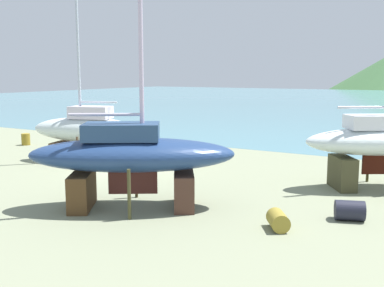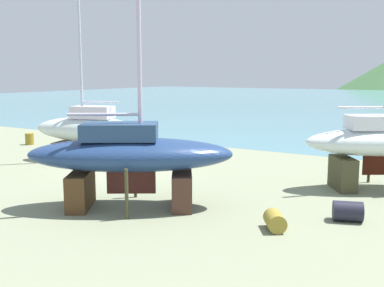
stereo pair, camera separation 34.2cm
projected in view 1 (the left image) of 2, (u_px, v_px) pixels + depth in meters
name	position (u px, v px, depth m)	size (l,w,h in m)	color
ground_plane	(93.00, 178.00, 21.13)	(44.31, 44.31, 0.00)	gray
sea_water	(363.00, 101.00, 79.04)	(164.80, 113.55, 0.01)	teal
sailboat_far_slipway	(381.00, 144.00, 19.03)	(6.53, 5.25, 9.69)	#45331E
sailboat_mid_port	(87.00, 130.00, 24.90)	(6.43, 3.64, 10.29)	brown
sailboat_small_center	(132.00, 157.00, 16.24)	(7.50, 5.99, 10.74)	#4A2F24
barrel_rust_mid	(278.00, 220.00, 14.17)	(0.58, 0.58, 0.90)	olive
barrel_by_slipway	(26.00, 139.00, 30.86)	(0.56, 0.56, 0.78)	olive
barrel_tipped_center	(67.00, 143.00, 30.02)	(0.53, 0.53, 0.83)	brown
barrel_blue_faded	(197.00, 156.00, 24.30)	(0.53, 0.53, 0.94)	brown
barrel_rust_far	(350.00, 210.00, 15.04)	(0.67, 0.67, 0.93)	#1E202F
timber_long_aft	(46.00, 152.00, 27.79)	(2.74, 0.14, 0.12)	brown
timber_short_skew	(191.00, 163.00, 24.33)	(1.56, 0.21, 0.19)	#866045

